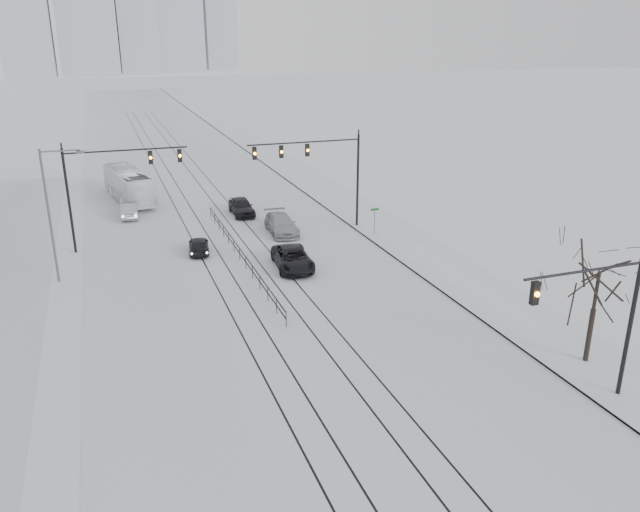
# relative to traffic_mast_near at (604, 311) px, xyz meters

# --- Properties ---
(road) EXTENTS (22.00, 260.00, 0.02)m
(road) POSITION_rel_traffic_mast_near_xyz_m (-10.79, 54.00, -4.55)
(road) COLOR silver
(road) RESTS_ON ground
(sidewalk_east) EXTENTS (5.00, 260.00, 0.16)m
(sidewalk_east) POSITION_rel_traffic_mast_near_xyz_m (2.71, 54.00, -4.48)
(sidewalk_east) COLOR silver
(sidewalk_east) RESTS_ON ground
(curb) EXTENTS (0.10, 260.00, 0.12)m
(curb) POSITION_rel_traffic_mast_near_xyz_m (0.26, 54.00, -4.50)
(curb) COLOR gray
(curb) RESTS_ON ground
(tram_rails) EXTENTS (5.30, 180.00, 0.01)m
(tram_rails) POSITION_rel_traffic_mast_near_xyz_m (-10.79, 34.00, -4.54)
(tram_rails) COLOR black
(tram_rails) RESTS_ON ground
(traffic_mast_near) EXTENTS (6.10, 0.37, 7.00)m
(traffic_mast_near) POSITION_rel_traffic_mast_near_xyz_m (0.00, 0.00, 0.00)
(traffic_mast_near) COLOR black
(traffic_mast_near) RESTS_ON ground
(traffic_mast_ne) EXTENTS (9.60, 0.37, 8.00)m
(traffic_mast_ne) POSITION_rel_traffic_mast_near_xyz_m (-2.64, 29.00, 1.20)
(traffic_mast_ne) COLOR black
(traffic_mast_ne) RESTS_ON ground
(traffic_mast_nw) EXTENTS (9.10, 0.37, 8.00)m
(traffic_mast_nw) POSITION_rel_traffic_mast_near_xyz_m (-19.31, 30.00, 1.01)
(traffic_mast_nw) COLOR black
(traffic_mast_nw) RESTS_ON ground
(street_light_west) EXTENTS (2.73, 0.25, 9.00)m
(street_light_west) POSITION_rel_traffic_mast_near_xyz_m (-22.99, 24.00, 0.65)
(street_light_west) COLOR #595B60
(street_light_west) RESTS_ON ground
(bare_tree) EXTENTS (4.40, 4.40, 6.10)m
(bare_tree) POSITION_rel_traffic_mast_near_xyz_m (2.41, 3.00, -0.07)
(bare_tree) COLOR black
(bare_tree) RESTS_ON ground
(median_fence) EXTENTS (0.06, 24.00, 1.00)m
(median_fence) POSITION_rel_traffic_mast_near_xyz_m (-10.79, 24.00, -4.04)
(median_fence) COLOR black
(median_fence) RESTS_ON ground
(street_sign) EXTENTS (0.70, 0.06, 2.40)m
(street_sign) POSITION_rel_traffic_mast_near_xyz_m (1.01, 26.00, -2.96)
(street_sign) COLOR #595B60
(street_sign) RESTS_ON ground
(sedan_sb_inner) EXTENTS (1.98, 3.86, 1.26)m
(sedan_sb_inner) POSITION_rel_traffic_mast_near_xyz_m (-13.37, 26.63, -3.93)
(sedan_sb_inner) COLOR black
(sedan_sb_inner) RESTS_ON ground
(sedan_sb_outer) EXTENTS (1.74, 4.31, 1.39)m
(sedan_sb_outer) POSITION_rel_traffic_mast_near_xyz_m (-17.73, 38.67, -3.87)
(sedan_sb_outer) COLOR #A0A2A7
(sedan_sb_outer) RESTS_ON ground
(sedan_nb_front) EXTENTS (2.92, 5.48, 1.47)m
(sedan_nb_front) POSITION_rel_traffic_mast_near_xyz_m (-7.59, 21.05, -3.83)
(sedan_nb_front) COLOR black
(sedan_nb_front) RESTS_ON ground
(sedan_nb_right) EXTENTS (2.41, 5.42, 1.55)m
(sedan_nb_right) POSITION_rel_traffic_mast_near_xyz_m (-6.00, 29.38, -3.79)
(sedan_nb_right) COLOR #9B9FA2
(sedan_nb_right) RESTS_ON ground
(sedan_nb_far) EXTENTS (1.88, 4.64, 1.58)m
(sedan_nb_far) POSITION_rel_traffic_mast_near_xyz_m (-7.89, 36.08, -3.77)
(sedan_nb_far) COLOR black
(sedan_nb_far) RESTS_ON ground
(box_truck) EXTENTS (4.50, 11.63, 3.16)m
(box_truck) POSITION_rel_traffic_mast_near_xyz_m (-17.31, 44.92, -2.98)
(box_truck) COLOR white
(box_truck) RESTS_ON ground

